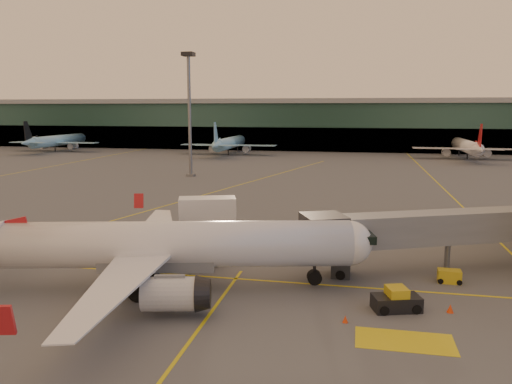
% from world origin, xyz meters
% --- Properties ---
extents(ground, '(600.00, 600.00, 0.00)m').
position_xyz_m(ground, '(0.00, 0.00, 0.00)').
color(ground, '#4C4F54').
rests_on(ground, ground).
extents(taxi_markings, '(100.12, 173.00, 0.01)m').
position_xyz_m(taxi_markings, '(-7.32, 44.49, 0.01)').
color(taxi_markings, yellow).
rests_on(taxi_markings, ground).
extents(terminal, '(400.00, 20.00, 17.60)m').
position_xyz_m(terminal, '(0.00, 141.79, 8.76)').
color(terminal, '#19382D').
rests_on(terminal, ground).
extents(mast_west_near, '(2.40, 2.40, 25.60)m').
position_xyz_m(mast_west_near, '(-20.00, 66.00, 14.86)').
color(mast_west_near, slate).
rests_on(mast_west_near, ground).
extents(distant_aircraft_row, '(290.00, 34.00, 13.00)m').
position_xyz_m(distant_aircraft_row, '(-21.00, 118.00, 0.00)').
color(distant_aircraft_row, '#89C6E6').
rests_on(distant_aircraft_row, ground).
extents(main_airplane, '(34.78, 31.65, 10.61)m').
position_xyz_m(main_airplane, '(-0.62, 1.51, 3.45)').
color(main_airplane, white).
rests_on(main_airplane, ground).
extents(jet_bridge, '(26.28, 13.61, 5.44)m').
position_xyz_m(jet_bridge, '(24.07, 11.72, 3.70)').
color(jet_bridge, slate).
rests_on(jet_bridge, ground).
extents(catering_truck, '(6.59, 4.36, 4.72)m').
position_xyz_m(catering_truck, '(-0.95, 16.61, 2.68)').
color(catering_truck, '#B81A32').
rests_on(catering_truck, ground).
extents(gpu_cart, '(1.91, 1.16, 1.09)m').
position_xyz_m(gpu_cart, '(22.49, 7.64, 0.53)').
color(gpu_cart, gold).
rests_on(gpu_cart, ground).
extents(pushback_tug, '(3.67, 2.65, 1.70)m').
position_xyz_m(pushback_tug, '(17.81, 0.85, 0.69)').
color(pushback_tug, black).
rests_on(pushback_tug, ground).
extents(cone_nose, '(0.47, 0.47, 0.59)m').
position_xyz_m(cone_nose, '(21.51, 1.20, 0.29)').
color(cone_nose, '#E43B0C').
rests_on(cone_nose, ground).
extents(cone_wing_left, '(0.38, 0.38, 0.48)m').
position_xyz_m(cone_wing_left, '(-2.84, 19.85, 0.23)').
color(cone_wing_left, '#E43B0C').
rests_on(cone_wing_left, ground).
extents(cone_fwd, '(0.38, 0.38, 0.48)m').
position_xyz_m(cone_fwd, '(14.32, -1.98, 0.23)').
color(cone_fwd, '#E43B0C').
rests_on(cone_fwd, ground).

